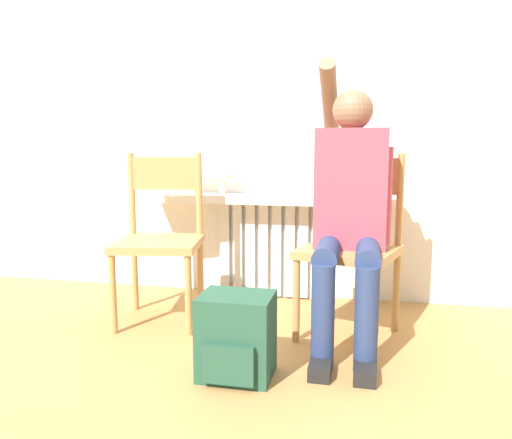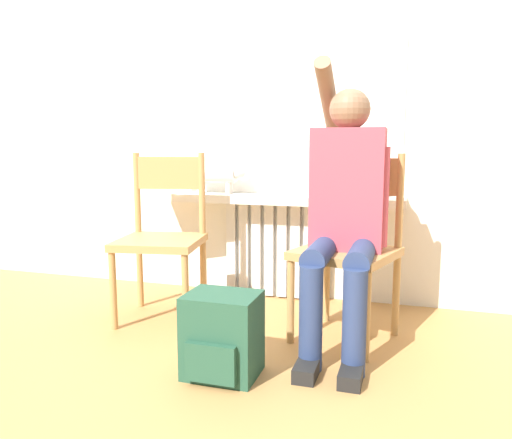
% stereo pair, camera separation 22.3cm
% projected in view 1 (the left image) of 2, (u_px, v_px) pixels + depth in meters
% --- Properties ---
extents(ground_plane, '(12.00, 12.00, 0.00)m').
position_uv_depth(ground_plane, '(219.00, 375.00, 2.06)').
color(ground_plane, '#B27F47').
extents(wall_with_window, '(7.00, 0.06, 2.70)m').
position_uv_depth(wall_with_window, '(274.00, 79.00, 3.06)').
color(wall_with_window, white).
rests_on(wall_with_window, ground_plane).
extents(radiator, '(0.67, 0.08, 0.60)m').
position_uv_depth(radiator, '(271.00, 249.00, 3.14)').
color(radiator, silver).
rests_on(radiator, ground_plane).
extents(windowsill, '(1.54, 0.23, 0.05)m').
position_uv_depth(windowsill, '(269.00, 199.00, 3.02)').
color(windowsill, silver).
rests_on(windowsill, radiator).
extents(window_glass, '(1.48, 0.01, 1.23)m').
position_uv_depth(window_glass, '(273.00, 93.00, 3.04)').
color(window_glass, white).
rests_on(window_glass, windowsill).
extents(chair_left, '(0.50, 0.50, 0.91)m').
position_uv_depth(chair_left, '(160.00, 236.00, 2.69)').
color(chair_left, '#B2844C').
rests_on(chair_left, ground_plane).
extents(chair_right, '(0.54, 0.54, 0.91)m').
position_uv_depth(chair_right, '(352.00, 243.00, 2.47)').
color(chair_right, '#B2844C').
rests_on(chair_right, ground_plane).
extents(person, '(0.36, 0.96, 1.35)m').
position_uv_depth(person, '(350.00, 204.00, 2.34)').
color(person, navy).
rests_on(person, ground_plane).
extents(cat, '(0.47, 0.10, 0.21)m').
position_uv_depth(cat, '(212.00, 174.00, 3.08)').
color(cat, silver).
rests_on(cat, windowsill).
extents(backpack, '(0.30, 0.26, 0.34)m').
position_uv_depth(backpack, '(236.00, 336.00, 2.03)').
color(backpack, '#234C38').
rests_on(backpack, ground_plane).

